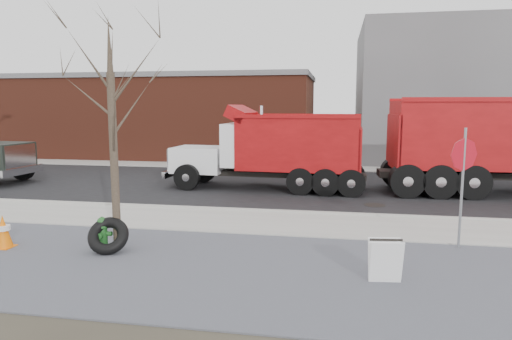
% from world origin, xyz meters
% --- Properties ---
extents(ground, '(120.00, 120.00, 0.00)m').
position_xyz_m(ground, '(0.00, 0.00, 0.00)').
color(ground, '#383328').
rests_on(ground, ground).
extents(gravel_verge, '(60.00, 5.00, 0.03)m').
position_xyz_m(gravel_verge, '(0.00, -3.50, 0.01)').
color(gravel_verge, slate).
rests_on(gravel_verge, ground).
extents(sidewalk, '(60.00, 2.50, 0.06)m').
position_xyz_m(sidewalk, '(0.00, 0.25, 0.03)').
color(sidewalk, '#9E9B93').
rests_on(sidewalk, ground).
extents(curb, '(60.00, 0.15, 0.11)m').
position_xyz_m(curb, '(0.00, 1.55, 0.06)').
color(curb, '#9E9B93').
rests_on(curb, ground).
extents(road, '(60.00, 9.40, 0.02)m').
position_xyz_m(road, '(0.00, 6.30, 0.01)').
color(road, black).
rests_on(road, ground).
extents(far_sidewalk, '(60.00, 2.00, 0.06)m').
position_xyz_m(far_sidewalk, '(0.00, 12.00, 0.03)').
color(far_sidewalk, '#9E9B93').
rests_on(far_sidewalk, ground).
extents(building_grey, '(12.00, 10.00, 8.00)m').
position_xyz_m(building_grey, '(9.00, 18.00, 4.00)').
color(building_grey, slate).
rests_on(building_grey, ground).
extents(building_brick, '(20.20, 8.20, 5.30)m').
position_xyz_m(building_brick, '(-10.00, 17.00, 2.65)').
color(building_brick, maroon).
rests_on(building_brick, ground).
extents(bare_tree, '(3.20, 3.20, 5.20)m').
position_xyz_m(bare_tree, '(-3.20, -2.60, 3.30)').
color(bare_tree, '#382D23').
rests_on(bare_tree, ground).
extents(fire_hydrant, '(0.44, 0.43, 0.79)m').
position_xyz_m(fire_hydrant, '(-3.48, -2.77, 0.36)').
color(fire_hydrant, '#266427').
rests_on(fire_hydrant, ground).
extents(truck_tire, '(1.05, 0.95, 0.85)m').
position_xyz_m(truck_tire, '(-3.26, -2.91, 0.40)').
color(truck_tire, black).
rests_on(truck_tire, ground).
extents(stop_sign, '(0.66, 0.42, 2.79)m').
position_xyz_m(stop_sign, '(4.54, -1.21, 1.90)').
color(stop_sign, gray).
rests_on(stop_sign, ground).
extents(sandwich_board, '(0.63, 0.44, 0.83)m').
position_xyz_m(sandwich_board, '(2.66, -3.65, 0.44)').
color(sandwich_board, white).
rests_on(sandwich_board, ground).
extents(traffic_cone_near, '(0.41, 0.41, 0.79)m').
position_xyz_m(traffic_cone_near, '(-5.81, -3.03, 0.40)').
color(traffic_cone_near, orange).
rests_on(traffic_cone_near, ground).
extents(dump_truck_red_a, '(9.94, 3.11, 3.95)m').
position_xyz_m(dump_truck_red_a, '(7.93, 6.02, 2.00)').
color(dump_truck_red_a, black).
rests_on(dump_truck_red_a, ground).
extents(dump_truck_red_b, '(7.77, 2.58, 3.27)m').
position_xyz_m(dump_truck_red_b, '(-0.65, 5.58, 1.67)').
color(dump_truck_red_b, black).
rests_on(dump_truck_red_b, ground).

